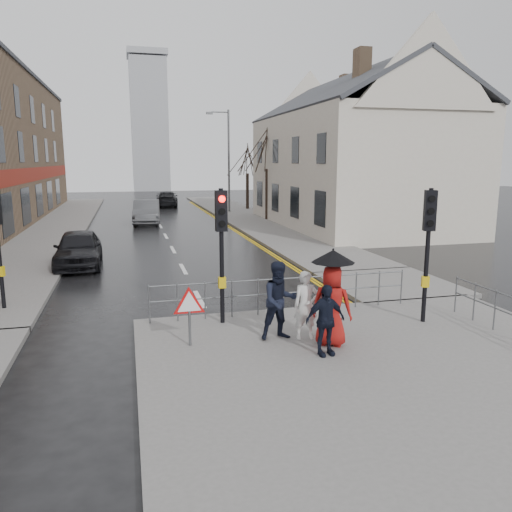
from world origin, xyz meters
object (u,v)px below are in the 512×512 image
pedestrian_d (325,320)px  pedestrian_b (280,301)px  pedestrian_with_umbrella (332,295)px  pedestrian_a (306,305)px  car_mid (147,212)px  car_parked (78,249)px

pedestrian_d → pedestrian_b: bearing=112.9°
pedestrian_b → pedestrian_with_umbrella: pedestrian_with_umbrella is taller
pedestrian_b → pedestrian_d: (0.64, -1.16, -0.15)m
pedestrian_a → car_mid: pedestrian_a is taller
pedestrian_a → pedestrian_with_umbrella: bearing=-46.5°
pedestrian_a → pedestrian_d: (0.05, -1.04, -0.03)m
pedestrian_d → car_parked: bearing=111.4°
pedestrian_b → pedestrian_with_umbrella: 1.21m
car_parked → pedestrian_with_umbrella: bearing=-61.1°
pedestrian_with_umbrella → pedestrian_d: (-0.36, -0.51, -0.38)m
pedestrian_d → car_parked: size_ratio=0.35×
pedestrian_d → car_mid: pedestrian_d is taller
pedestrian_with_umbrella → car_parked: pedestrian_with_umbrella is taller
car_mid → car_parked: bearing=-99.2°
car_parked → car_mid: 14.00m
pedestrian_b → pedestrian_d: bearing=-65.3°
pedestrian_with_umbrella → pedestrian_d: pedestrian_with_umbrella is taller
pedestrian_with_umbrella → car_mid: pedestrian_with_umbrella is taller
pedestrian_b → car_parked: size_ratio=0.42×
pedestrian_a → pedestrian_with_umbrella: (0.40, -0.54, 0.36)m
pedestrian_a → pedestrian_with_umbrella: 0.76m
pedestrian_with_umbrella → car_mid: (-3.04, 24.59, -0.50)m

